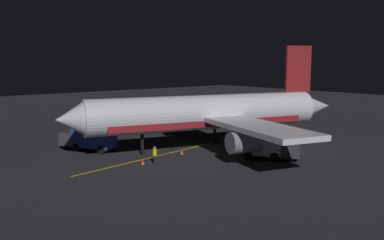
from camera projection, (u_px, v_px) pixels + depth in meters
The scene contains 9 objects.
ground_plane at pixel (205, 150), 49.03m from camera, with size 180.00×180.00×0.20m, color #242428.
apron_guide_stripe at pixel (172, 152), 47.18m from camera, with size 0.24×25.99×0.01m, color gold.
airliner at pixel (210, 114), 48.70m from camera, with size 32.17×33.51×11.74m.
baggage_truck at pixel (90, 139), 47.95m from camera, with size 6.75×4.70×2.50m.
catering_truck at pixel (269, 147), 43.89m from camera, with size 6.02×4.50×2.35m.
ground_crew_worker at pixel (155, 155), 41.70m from camera, with size 0.40×0.40×1.74m.
traffic_cone_near_left at pixel (182, 152), 46.01m from camera, with size 0.50×0.50×0.55m.
traffic_cone_near_right at pixel (143, 162), 41.55m from camera, with size 0.50×0.50×0.55m.
traffic_cone_under_wing at pixel (132, 140), 52.92m from camera, with size 0.50×0.50×0.55m.
Camera 1 is at (-35.82, 32.14, 10.00)m, focal length 40.41 mm.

